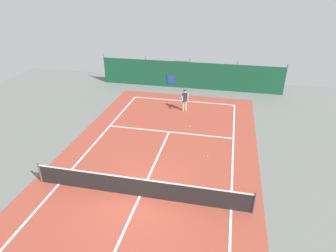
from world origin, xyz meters
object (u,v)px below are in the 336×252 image
(tennis_ball_near_player, at_px, (207,156))
(parked_car, at_px, (180,72))
(tennis_net, at_px, (139,187))
(tennis_ball_midcourt, at_px, (190,126))
(tennis_player, at_px, (185,99))

(tennis_ball_near_player, distance_m, parked_car, 13.82)
(tennis_net, distance_m, tennis_ball_near_player, 4.84)
(tennis_ball_midcourt, height_order, parked_car, parked_car)
(tennis_net, height_order, parked_car, parked_car)
(tennis_net, xyz_separation_m, parked_car, (-1.27, 17.19, 0.33))
(tennis_ball_near_player, xyz_separation_m, tennis_ball_midcourt, (-1.52, 3.45, 0.00))
(tennis_player, bearing_deg, tennis_ball_midcourt, 87.14)
(tennis_ball_midcourt, bearing_deg, parked_car, 104.20)
(tennis_ball_near_player, relative_size, parked_car, 0.02)
(tennis_player, bearing_deg, parked_car, -96.83)
(tennis_net, relative_size, parked_car, 2.35)
(tennis_player, relative_size, parked_car, 0.38)
(tennis_player, distance_m, tennis_ball_midcourt, 2.84)
(tennis_player, height_order, tennis_ball_midcourt, tennis_player)
(parked_car, bearing_deg, tennis_ball_midcourt, -79.80)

